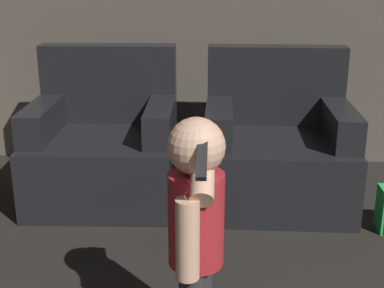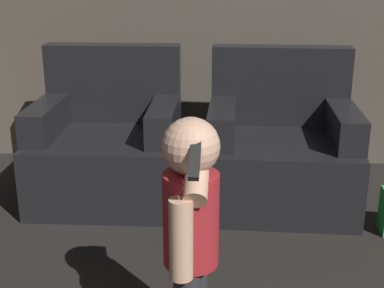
{
  "view_description": "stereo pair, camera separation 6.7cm",
  "coord_description": "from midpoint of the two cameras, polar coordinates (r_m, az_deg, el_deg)",
  "views": [
    {
      "loc": [
        -0.14,
        0.56,
        1.44
      ],
      "look_at": [
        -0.27,
        3.02,
        0.61
      ],
      "focal_mm": 50.0,
      "sensor_mm": 36.0,
      "label": 1
    },
    {
      "loc": [
        -0.08,
        0.56,
        1.44
      ],
      "look_at": [
        -0.27,
        3.02,
        0.61
      ],
      "focal_mm": 50.0,
      "sensor_mm": 36.0,
      "label": 2
    }
  ],
  "objects": [
    {
      "name": "armchair_left",
      "position": [
        3.48,
        -8.35,
        -0.28
      ],
      "size": [
        0.91,
        0.84,
        0.94
      ],
      "rotation": [
        0.0,
        0.0,
        0.03
      ],
      "color": "black",
      "rests_on": "ground_plane"
    },
    {
      "name": "armchair_right",
      "position": [
        3.41,
        9.92,
        -0.75
      ],
      "size": [
        0.9,
        0.82,
        0.94
      ],
      "rotation": [
        0.0,
        0.0,
        -0.01
      ],
      "color": "black",
      "rests_on": "ground_plane"
    },
    {
      "name": "person_toddler",
      "position": [
        1.97,
        0.85,
        -8.13
      ],
      "size": [
        0.21,
        0.36,
        0.94
      ],
      "rotation": [
        0.0,
        0.0,
        -1.76
      ],
      "color": "#28282D",
      "rests_on": "ground_plane"
    }
  ]
}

